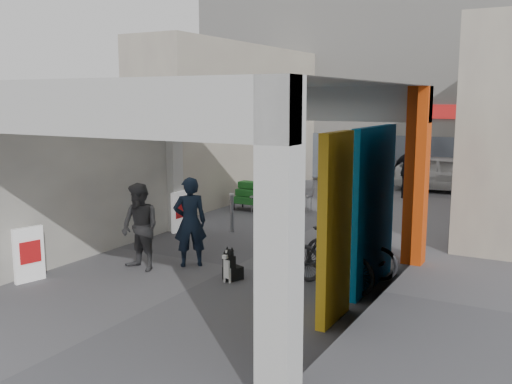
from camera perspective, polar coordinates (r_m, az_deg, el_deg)
The scene contains 20 objects.
ground at distance 11.28m, azimuth -2.24°, elevation -7.49°, with size 90.00×90.00×0.00m, color #56555A.
arcade_canopy at distance 9.86m, azimuth -2.12°, elevation 3.74°, with size 6.40×6.45×6.40m.
far_building at distance 23.89m, azimuth 15.70°, elevation 10.74°, with size 18.00×4.08×8.00m.
plaza_bldg_left at distance 19.56m, azimuth -2.16°, elevation 7.09°, with size 2.00×9.00×5.00m, color beige.
bollard_left at distance 14.02m, azimuth -2.42°, elevation -2.14°, with size 0.09×0.09×0.95m, color gray.
bollard_center at distance 13.17m, azimuth 2.72°, elevation -3.01°, with size 0.09×0.09×0.90m, color gray.
bollard_right at distance 12.73m, azimuth 9.80°, elevation -3.74°, with size 0.09×0.09×0.82m, color gray.
advert_board_near at distance 11.05m, azimuth -21.76°, elevation -5.80°, with size 0.21×0.55×1.00m.
advert_board_far at distance 14.21m, azimuth -7.68°, elevation -1.93°, with size 0.10×0.55×1.00m.
cafe_set at distance 16.73m, azimuth 2.57°, elevation -0.80°, with size 1.51×1.22×0.91m.
produce_stand at distance 16.79m, azimuth -0.26°, elevation -0.74°, with size 1.25×0.68×0.82m.
crate_stack at distance 17.20m, azimuth 11.27°, elevation -0.83°, with size 0.55×0.50×0.56m.
border_collie at distance 10.38m, azimuth -2.55°, elevation -7.52°, with size 0.24×0.47×0.64m.
man_with_dog at distance 11.20m, azimuth -6.62°, elevation -2.99°, with size 0.64×0.42×1.77m, color black.
man_back_turned at distance 11.09m, azimuth -11.52°, elevation -3.47°, with size 0.82×0.64×1.68m, color #434345.
man_elderly at distance 12.36m, azimuth 11.77°, elevation -2.11°, with size 0.83×0.54×1.70m, color #598BAD.
man_crates at distance 19.38m, azimuth 15.01°, elevation 2.05°, with size 1.07×0.44×1.82m, color black.
bicycle_front at distance 10.80m, azimuth 9.44°, elevation -5.70°, with size 0.64×1.85×0.97m, color black.
bicycle_rear at distance 9.97m, azimuth 7.54°, elevation -6.65°, with size 0.50×1.77×1.06m, color black.
white_van at distance 21.20m, azimuth 18.83°, elevation 1.76°, with size 1.54×3.82×1.30m, color silver.
Camera 1 is at (5.62, -9.22, 3.26)m, focal length 40.00 mm.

